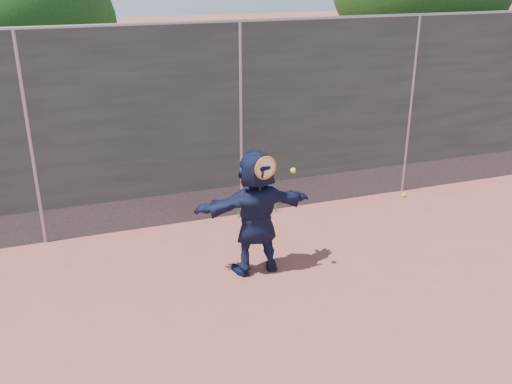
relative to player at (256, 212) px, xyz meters
name	(u,v)px	position (x,y,z in m)	size (l,w,h in m)	color
ground	(343,339)	(0.38, -1.72, -0.83)	(80.00, 80.00, 0.00)	#9E4C42
player	(256,212)	(0.00, 0.00, 0.00)	(1.54, 0.49, 1.66)	#151C3B
ball_ground	(404,195)	(3.25, 1.50, -0.80)	(0.07, 0.07, 0.07)	yellow
fence	(241,118)	(0.38, 1.78, 0.75)	(20.00, 0.06, 3.03)	#38423D
swing_action	(268,169)	(0.08, -0.20, 0.63)	(0.54, 0.13, 0.51)	orange
tree_left	(30,14)	(-2.46, 4.83, 2.11)	(3.15, 3.00, 4.53)	#382314
weed_clump	(261,206)	(0.68, 1.66, -0.70)	(0.68, 0.07, 0.30)	#387226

